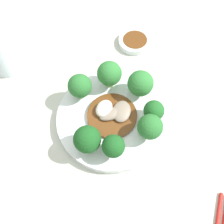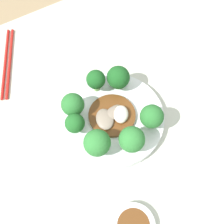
{
  "view_description": "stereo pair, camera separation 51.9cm",
  "coord_description": "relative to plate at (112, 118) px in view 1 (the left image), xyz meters",
  "views": [
    {
      "loc": [
        -0.01,
        0.28,
        1.24
      ],
      "look_at": [
        -0.04,
        0.02,
        0.76
      ],
      "focal_mm": 42.0,
      "sensor_mm": 36.0,
      "label": 1
    },
    {
      "loc": [
        -0.18,
        -0.21,
        1.28
      ],
      "look_at": [
        -0.04,
        0.02,
        0.76
      ],
      "focal_mm": 42.0,
      "sensor_mm": 36.0,
      "label": 2
    }
  ],
  "objects": [
    {
      "name": "table",
      "position": [
        0.04,
        -0.02,
        -0.37
      ],
      "size": [
        0.97,
        0.9,
        0.72
      ],
      "color": "#B7BCAD",
      "rests_on": "ground_plane"
    },
    {
      "name": "broccoli_north",
      "position": [
        0.01,
        0.08,
        0.05
      ],
      "size": [
        0.05,
        0.05,
        0.06
      ],
      "color": "#7AAD5B",
      "rests_on": "plate"
    },
    {
      "name": "stirfry_center",
      "position": [
        -0.0,
        -0.0,
        0.02
      ],
      "size": [
        0.11,
        0.11,
        0.03
      ],
      "color": "#5B3314",
      "rests_on": "plate"
    },
    {
      "name": "ground_plane",
      "position": [
        0.04,
        -0.02,
        -0.73
      ],
      "size": [
        8.0,
        8.0,
        0.0
      ],
      "primitive_type": "plane",
      "color": "#9E8460"
    },
    {
      "name": "broccoli_northwest",
      "position": [
        -0.07,
        0.05,
        0.05
      ],
      "size": [
        0.05,
        0.05,
        0.07
      ],
      "color": "#89B76B",
      "rests_on": "plate"
    },
    {
      "name": "sauce_dish",
      "position": [
        -0.09,
        -0.22,
        -0.0
      ],
      "size": [
        0.08,
        0.08,
        0.02
      ],
      "color": "silver",
      "rests_on": "table"
    },
    {
      "name": "plate",
      "position": [
        0.0,
        0.0,
        0.0
      ],
      "size": [
        0.24,
        0.24,
        0.02
      ],
      "color": "silver",
      "rests_on": "table"
    },
    {
      "name": "broccoli_southeast",
      "position": [
        0.06,
        -0.06,
        0.05
      ],
      "size": [
        0.05,
        0.05,
        0.06
      ],
      "color": "#70A356",
      "rests_on": "plate"
    },
    {
      "name": "broccoli_southwest",
      "position": [
        -0.07,
        -0.05,
        0.05
      ],
      "size": [
        0.06,
        0.06,
        0.07
      ],
      "color": "#89B76B",
      "rests_on": "plate"
    },
    {
      "name": "broccoli_south",
      "position": [
        -0.0,
        -0.08,
        0.05
      ],
      "size": [
        0.05,
        0.05,
        0.07
      ],
      "color": "#7AAD5B",
      "rests_on": "plate"
    },
    {
      "name": "broccoli_west",
      "position": [
        -0.09,
        0.01,
        0.04
      ],
      "size": [
        0.04,
        0.04,
        0.05
      ],
      "color": "#70A356",
      "rests_on": "plate"
    },
    {
      "name": "broccoli_northeast",
      "position": [
        0.06,
        0.06,
        0.05
      ],
      "size": [
        0.05,
        0.05,
        0.06
      ],
      "color": "#89B76B",
      "rests_on": "plate"
    }
  ]
}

